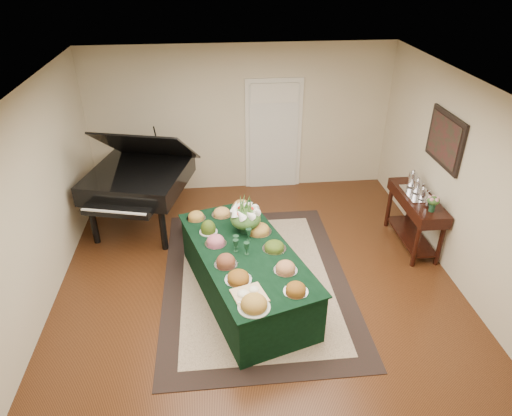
{
  "coord_description": "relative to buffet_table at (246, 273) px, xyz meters",
  "views": [
    {
      "loc": [
        -0.54,
        -4.98,
        4.13
      ],
      "look_at": [
        0.0,
        0.3,
        1.05
      ],
      "focal_mm": 32.0,
      "sensor_mm": 36.0,
      "label": 1
    }
  ],
  "objects": [
    {
      "name": "pink_bouquet",
      "position": [
        2.69,
        0.51,
        0.65
      ],
      "size": [
        0.19,
        0.19,
        0.24
      ],
      "color": "#153420",
      "rests_on": "mahogany_sideboard"
    },
    {
      "name": "green_goblets",
      "position": [
        -0.04,
        0.05,
        0.45
      ],
      "size": [
        0.26,
        0.39,
        0.18
      ],
      "color": "#153420",
      "rests_on": "buffet_table"
    },
    {
      "name": "mahogany_sideboard",
      "position": [
        2.69,
        0.95,
        0.29
      ],
      "size": [
        0.45,
        1.32,
        0.85
      ],
      "color": "black",
      "rests_on": "ground"
    },
    {
      "name": "ground",
      "position": [
        0.19,
        0.21,
        -0.37
      ],
      "size": [
        6.0,
        6.0,
        0.0
      ],
      "primitive_type": "plane",
      "color": "black",
      "rests_on": "ground"
    },
    {
      "name": "cutting_board",
      "position": [
        -0.03,
        -0.86,
        0.4
      ],
      "size": [
        0.44,
        0.44,
        0.1
      ],
      "color": "tan",
      "rests_on": "buffet_table"
    },
    {
      "name": "wicker_basket",
      "position": [
        -0.7,
        1.54,
        -0.25
      ],
      "size": [
        0.39,
        0.39,
        0.24
      ],
      "primitive_type": "cylinder",
      "color": "#9A683E",
      "rests_on": "ground"
    },
    {
      "name": "grand_piano",
      "position": [
        -1.55,
        1.92,
        0.53
      ],
      "size": [
        1.89,
        2.01,
        1.78
      ],
      "color": "black",
      "rests_on": "ground"
    },
    {
      "name": "area_rug",
      "position": [
        0.17,
        0.31,
        -0.36
      ],
      "size": [
        2.57,
        3.6,
        0.01
      ],
      "color": "black",
      "rests_on": "ground"
    },
    {
      "name": "tea_service",
      "position": [
        2.69,
        1.0,
        0.6
      ],
      "size": [
        0.34,
        0.74,
        0.3
      ],
      "color": "silver",
      "rests_on": "mahogany_sideboard"
    },
    {
      "name": "floral_centerpiece",
      "position": [
        0.04,
        0.46,
        0.61
      ],
      "size": [
        0.43,
        0.43,
        0.43
      ],
      "color": "#153420",
      "rests_on": "buffet_table"
    },
    {
      "name": "buffet_table",
      "position": [
        0.0,
        0.0,
        0.0
      ],
      "size": [
        1.79,
        2.63,
        0.73
      ],
      "color": "black",
      "rests_on": "ground"
    },
    {
      "name": "kitchen_doorway",
      "position": [
        0.79,
        3.18,
        0.65
      ],
      "size": [
        1.05,
        0.07,
        2.1
      ],
      "color": "silver",
      "rests_on": "ground"
    },
    {
      "name": "food_platters",
      "position": [
        -0.02,
        0.05,
        0.41
      ],
      "size": [
        1.41,
        2.5,
        0.14
      ],
      "color": "silver",
      "rests_on": "buffet_table"
    },
    {
      "name": "wall_painting",
      "position": [
        2.91,
        0.95,
        1.38
      ],
      "size": [
        0.05,
        0.95,
        0.75
      ],
      "color": "black",
      "rests_on": "ground"
    }
  ]
}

